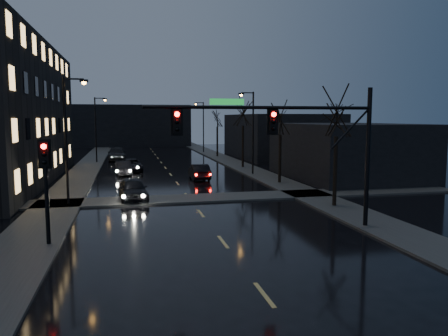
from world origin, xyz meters
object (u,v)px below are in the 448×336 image
oncoming_car_d (117,154)px  lead_car (199,172)px  oncoming_car_a (133,189)px  oncoming_car_c (131,165)px  oncoming_car_b (124,168)px

oncoming_car_d → lead_car: oncoming_car_d is taller
oncoming_car_d → lead_car: (7.64, -20.09, -0.12)m
oncoming_car_a → lead_car: size_ratio=1.04×
oncoming_car_a → oncoming_car_c: (0.04, 16.23, -0.11)m
oncoming_car_b → lead_car: lead_car is taller
oncoming_car_a → oncoming_car_c: oncoming_car_a is taller
oncoming_car_a → oncoming_car_b: size_ratio=1.10×
oncoming_car_d → oncoming_car_a: bearing=-88.4°
oncoming_car_d → lead_car: size_ratio=1.33×
oncoming_car_a → oncoming_car_d: oncoming_car_d is taller
oncoming_car_b → oncoming_car_c: oncoming_car_b is taller
oncoming_car_b → lead_car: (6.66, -4.58, 0.04)m
oncoming_car_c → oncoming_car_d: oncoming_car_d is taller
lead_car → oncoming_car_d: bearing=-69.2°
oncoming_car_c → oncoming_car_d: size_ratio=0.83×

